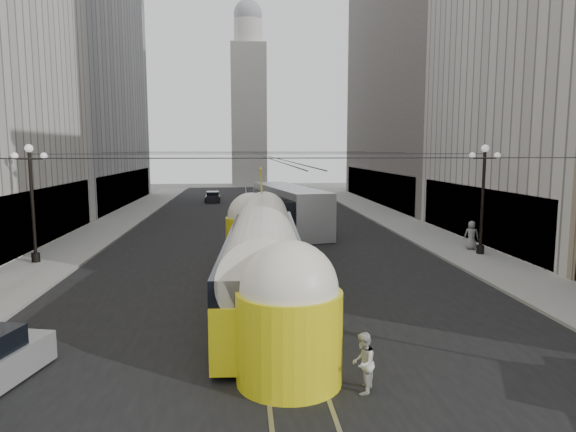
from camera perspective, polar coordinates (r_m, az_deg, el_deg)
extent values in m
cube|color=black|center=(43.52, -3.32, -0.86)|extent=(20.00, 85.00, 0.02)
cube|color=gray|center=(48.15, -17.88, -0.32)|extent=(4.00, 72.00, 0.15)
cube|color=gray|center=(48.82, 10.77, 0.01)|extent=(4.00, 72.00, 0.15)
cube|color=gray|center=(43.50, -4.30, -0.87)|extent=(0.12, 85.00, 0.04)
cube|color=gray|center=(43.55, -2.33, -0.85)|extent=(0.12, 85.00, 0.04)
cube|color=black|center=(37.05, -25.15, 0.12)|extent=(0.10, 18.00, 3.60)
cube|color=#999999|center=(61.93, -23.36, 14.00)|extent=(12.00, 28.00, 28.00)
cube|color=black|center=(60.06, -17.37, 3.01)|extent=(0.10, 25.20, 3.60)
cube|color=black|center=(36.26, 20.03, 0.23)|extent=(0.10, 18.00, 3.60)
cube|color=#514C47|center=(63.08, 15.31, 16.04)|extent=(12.00, 32.00, 32.00)
cube|color=black|center=(60.69, 9.58, 3.29)|extent=(0.10, 28.80, 3.60)
cube|color=#B2AFA8|center=(90.74, -4.37, 11.01)|extent=(6.00, 6.00, 24.00)
cylinder|color=#B2AFA8|center=(92.69, -4.46, 19.68)|extent=(4.80, 4.80, 4.00)
sphere|color=gray|center=(93.37, -4.48, 21.46)|extent=(4.80, 4.80, 4.80)
cylinder|color=black|center=(30.84, -26.51, 0.87)|extent=(0.18, 0.18, 6.00)
cylinder|color=black|center=(31.23, -26.22, -4.15)|extent=(0.44, 0.44, 0.50)
cylinder|color=black|center=(30.69, -26.79, 5.69)|extent=(1.60, 0.08, 0.08)
sphere|color=white|center=(30.68, -26.85, 6.72)|extent=(0.44, 0.44, 0.44)
sphere|color=white|center=(30.97, -28.10, 5.90)|extent=(0.36, 0.36, 0.36)
sphere|color=white|center=(30.42, -25.49, 6.04)|extent=(0.36, 0.36, 0.36)
cylinder|color=black|center=(31.93, 20.80, 1.36)|extent=(0.18, 0.18, 6.00)
cylinder|color=black|center=(32.31, 20.58, -3.49)|extent=(0.44, 0.44, 0.50)
cylinder|color=black|center=(31.78, 21.02, 6.03)|extent=(1.60, 0.08, 0.08)
sphere|color=white|center=(31.78, 21.06, 7.02)|extent=(0.44, 0.44, 0.44)
sphere|color=white|center=(31.46, 19.80, 6.34)|extent=(0.36, 0.36, 0.36)
sphere|color=white|center=(32.12, 22.24, 6.24)|extent=(0.36, 0.36, 0.36)
cylinder|color=black|center=(14.61, 0.18, 6.46)|extent=(25.00, 0.03, 0.03)
cylinder|color=black|center=(28.58, -2.45, 6.91)|extent=(25.00, 0.03, 0.03)
cylinder|color=black|center=(42.57, -3.35, 7.06)|extent=(25.00, 0.03, 0.03)
cylinder|color=black|center=(56.57, -3.81, 7.14)|extent=(25.00, 0.03, 0.03)
cylinder|color=black|center=(46.57, -3.51, 6.84)|extent=(0.03, 72.00, 0.03)
cylinder|color=black|center=(46.59, -3.02, 6.84)|extent=(0.03, 72.00, 0.03)
cube|color=#D4C912|center=(21.31, -2.72, -6.43)|extent=(3.57, 15.45, 1.86)
cube|color=black|center=(21.54, -2.70, -8.69)|extent=(3.55, 14.99, 0.33)
cube|color=black|center=(21.06, -2.74, -3.24)|extent=(3.58, 15.22, 0.93)
cylinder|color=silver|center=(21.00, -2.74, -2.36)|extent=(3.23, 15.21, 2.52)
cylinder|color=#D4C912|center=(14.08, 0.13, -13.31)|extent=(2.85, 2.85, 2.52)
sphere|color=silver|center=(13.67, 0.13, -8.15)|extent=(2.63, 2.63, 2.63)
cylinder|color=#D4C912|center=(28.68, -4.08, -2.62)|extent=(2.85, 2.85, 2.52)
sphere|color=silver|center=(28.48, -4.10, -0.02)|extent=(2.63, 2.63, 2.63)
sphere|color=#FFF2BF|center=(13.15, 0.85, -16.41)|extent=(0.36, 0.36, 0.36)
cube|color=#AFB2B4|center=(39.91, 0.07, 0.88)|extent=(5.21, 13.53, 3.31)
cube|color=black|center=(39.85, 0.07, 1.67)|extent=(5.15, 13.08, 1.21)
cube|color=black|center=(33.37, 1.10, 0.26)|extent=(2.51, 0.58, 1.55)
cylinder|color=black|center=(35.58, -1.49, -1.81)|extent=(0.30, 1.10, 1.10)
cylinder|color=black|center=(35.86, 2.92, -1.74)|extent=(0.30, 1.10, 1.10)
cylinder|color=black|center=(44.35, -2.23, 0.02)|extent=(0.30, 1.10, 1.10)
cylinder|color=black|center=(44.57, 1.32, 0.06)|extent=(0.30, 1.10, 1.10)
cylinder|color=black|center=(17.01, -26.86, -13.73)|extent=(0.22, 0.68, 0.68)
cube|color=white|center=(52.29, 0.77, 1.04)|extent=(2.45, 4.46, 0.75)
cube|color=black|center=(52.23, 0.77, 1.61)|extent=(1.91, 2.55, 0.71)
cylinder|color=black|center=(50.81, 0.06, 0.68)|extent=(0.22, 0.60, 0.60)
cylinder|color=black|center=(50.98, 1.80, 0.70)|extent=(0.22, 0.60, 0.60)
cylinder|color=black|center=(53.65, -0.22, 1.04)|extent=(0.22, 0.60, 0.60)
cylinder|color=black|center=(53.81, 1.43, 1.06)|extent=(0.22, 0.60, 0.60)
cube|color=black|center=(62.23, -8.37, 1.95)|extent=(1.88, 4.06, 0.70)
cube|color=black|center=(62.18, -8.37, 2.41)|extent=(1.57, 2.27, 0.66)
cylinder|color=black|center=(60.95, -9.12, 1.69)|extent=(0.22, 0.56, 0.56)
cylinder|color=black|center=(60.86, -7.74, 1.71)|extent=(0.22, 0.56, 0.56)
cylinder|color=black|center=(63.62, -8.96, 1.93)|extent=(0.22, 0.56, 0.56)
cylinder|color=black|center=(63.54, -7.64, 1.95)|extent=(0.22, 0.56, 0.56)
imported|color=black|center=(16.00, -5.94, -12.41)|extent=(0.65, 0.72, 1.66)
imported|color=beige|center=(13.84, 8.34, -15.85)|extent=(0.87, 0.95, 1.59)
imported|color=slate|center=(33.41, 19.71, -2.01)|extent=(0.98, 0.78, 1.76)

